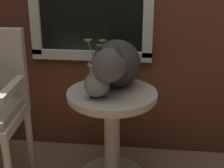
# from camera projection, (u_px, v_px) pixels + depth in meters

# --- Properties ---
(wicker_side_table) EXTENTS (0.56, 0.56, 0.63)m
(wicker_side_table) POSITION_uv_depth(u_px,v_px,m) (112.00, 121.00, 2.10)
(wicker_side_table) COLOR #B2A893
(wicker_side_table) RESTS_ON ground_plane
(cat) EXTENTS (0.33, 0.67, 0.32)m
(cat) POSITION_uv_depth(u_px,v_px,m) (115.00, 64.00, 2.04)
(cat) COLOR #33302D
(cat) RESTS_ON wicker_side_table
(pewter_vase_with_ivy) EXTENTS (0.15, 0.15, 0.35)m
(pewter_vase_with_ivy) POSITION_uv_depth(u_px,v_px,m) (96.00, 81.00, 1.90)
(pewter_vase_with_ivy) COLOR slate
(pewter_vase_with_ivy) RESTS_ON wicker_side_table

